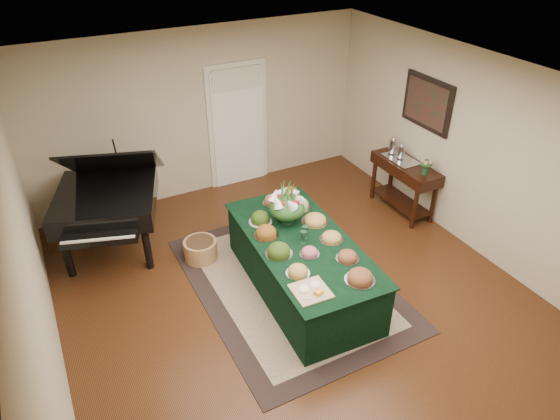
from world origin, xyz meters
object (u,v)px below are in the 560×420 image
buffet_table (301,265)px  grand_piano (107,200)px  mahogany_sideboard (405,174)px  floral_centerpiece (287,204)px

buffet_table → grand_piano: (-1.92, 1.98, 0.43)m
grand_piano → mahogany_sideboard: grand_piano is taller
buffet_table → mahogany_sideboard: size_ratio=2.07×
buffet_table → grand_piano: size_ratio=1.33×
buffet_table → floral_centerpiece: size_ratio=5.30×
grand_piano → buffet_table: bearing=-45.9°
buffet_table → floral_centerpiece: 0.79m
grand_piano → mahogany_sideboard: bearing=-13.9°
floral_centerpiece → mahogany_sideboard: 2.40m
floral_centerpiece → grand_piano: grand_piano is taller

